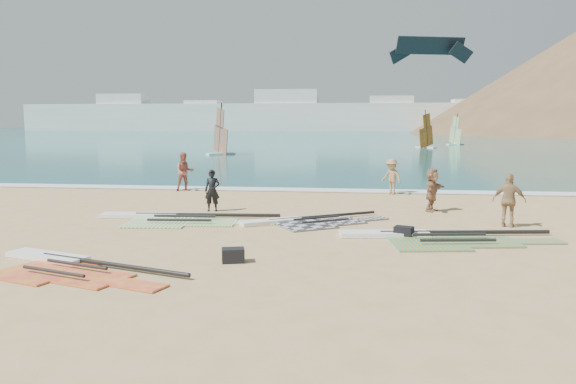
# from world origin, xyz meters

# --- Properties ---
(ground) EXTENTS (300.00, 300.00, 0.00)m
(ground) POSITION_xyz_m (0.00, 0.00, 0.00)
(ground) COLOR tan
(ground) RESTS_ON ground
(sea) EXTENTS (300.00, 240.00, 0.06)m
(sea) POSITION_xyz_m (0.00, 132.00, 0.00)
(sea) COLOR #0B4850
(sea) RESTS_ON ground
(surf_line) EXTENTS (300.00, 1.20, 0.04)m
(surf_line) POSITION_xyz_m (0.00, 12.30, 0.00)
(surf_line) COLOR white
(surf_line) RESTS_ON ground
(far_town) EXTENTS (160.00, 8.00, 12.00)m
(far_town) POSITION_xyz_m (-15.72, 150.00, 4.49)
(far_town) COLOR white
(far_town) RESTS_ON ground
(rig_grey) EXTENTS (4.84, 3.55, 0.19)m
(rig_grey) POSITION_xyz_m (-0.25, 3.90, 0.05)
(rig_grey) COLOR #252528
(rig_grey) RESTS_ON ground
(rig_green) EXTENTS (6.18, 2.50, 0.20)m
(rig_green) POSITION_xyz_m (-4.73, 3.91, 0.05)
(rig_green) COLOR #60AE22
(rig_green) RESTS_ON ground
(rig_orange) EXTENTS (6.16, 2.79, 0.20)m
(rig_orange) POSITION_xyz_m (3.52, 1.89, 0.05)
(rig_orange) COLOR orange
(rig_orange) RESTS_ON ground
(rig_red) EXTENTS (5.07, 2.91, 0.20)m
(rig_red) POSITION_xyz_m (-5.05, -2.32, 0.05)
(rig_red) COLOR red
(rig_red) RESTS_ON ground
(gear_bag_near) EXTENTS (0.60, 0.50, 0.33)m
(gear_bag_near) POSITION_xyz_m (-1.41, -1.29, 0.17)
(gear_bag_near) COLOR black
(gear_bag_near) RESTS_ON ground
(gear_bag_far) EXTENTS (0.61, 0.52, 0.31)m
(gear_bag_far) POSITION_xyz_m (2.78, 2.12, 0.15)
(gear_bag_far) COLOR black
(gear_bag_far) RESTS_ON ground
(person_wetsuit) EXTENTS (0.59, 0.41, 1.53)m
(person_wetsuit) POSITION_xyz_m (-3.82, 5.88, 0.76)
(person_wetsuit) COLOR black
(person_wetsuit) RESTS_ON ground
(beachgoer_left) EXTENTS (1.08, 0.99, 1.81)m
(beachgoer_left) POSITION_xyz_m (-6.67, 11.50, 0.90)
(beachgoer_left) COLOR #A45C4C
(beachgoer_left) RESTS_ON ground
(beachgoer_mid) EXTENTS (1.17, 1.13, 1.60)m
(beachgoer_mid) POSITION_xyz_m (2.92, 11.50, 0.80)
(beachgoer_mid) COLOR #9A7850
(beachgoer_mid) RESTS_ON ground
(beachgoer_back) EXTENTS (1.06, 0.68, 1.67)m
(beachgoer_back) POSITION_xyz_m (6.13, 4.10, 0.84)
(beachgoer_back) COLOR #A48156
(beachgoer_back) RESTS_ON ground
(beachgoer_right) EXTENTS (1.07, 1.53, 1.59)m
(beachgoer_right) POSITION_xyz_m (4.13, 6.88, 0.79)
(beachgoer_right) COLOR #9C6C50
(beachgoer_right) RESTS_ON ground
(windsurfer_left) EXTENTS (2.62, 2.65, 4.97)m
(windsurfer_left) POSITION_xyz_m (-11.72, 38.37, 1.40)
(windsurfer_left) COLOR white
(windsurfer_left) RESTS_ON ground
(windsurfer_centre) EXTENTS (2.39, 2.40, 4.55)m
(windsurfer_centre) POSITION_xyz_m (9.22, 54.37, 1.32)
(windsurfer_centre) COLOR white
(windsurfer_centre) RESTS_ON ground
(windsurfer_right) EXTENTS (2.38, 2.60, 4.23)m
(windsurfer_right) POSITION_xyz_m (13.94, 62.81, 1.25)
(windsurfer_right) COLOR white
(windsurfer_right) RESTS_ON ground
(kitesurf_kite) EXTENTS (7.73, 2.79, 2.54)m
(kitesurf_kite) POSITION_xyz_m (7.99, 42.41, 10.16)
(kitesurf_kite) COLOR black
(kitesurf_kite) RESTS_ON ground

